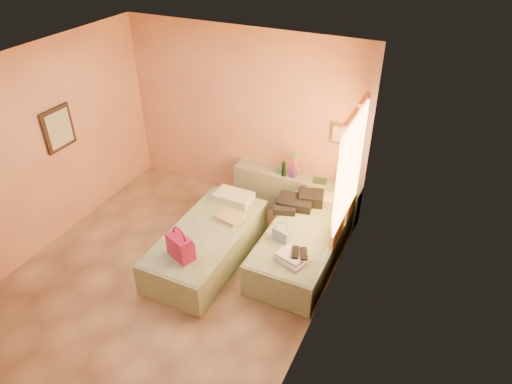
# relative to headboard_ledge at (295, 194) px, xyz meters

# --- Properties ---
(ground) EXTENTS (4.50, 4.50, 0.00)m
(ground) POSITION_rel_headboard_ledge_xyz_m (-0.98, -2.10, -0.33)
(ground) COLOR tan
(ground) RESTS_ON ground
(room_walls) EXTENTS (4.02, 4.51, 2.81)m
(room_walls) POSITION_rel_headboard_ledge_xyz_m (-0.77, -1.53, 1.46)
(room_walls) COLOR tan
(room_walls) RESTS_ON ground
(headboard_ledge) EXTENTS (2.05, 0.30, 0.65)m
(headboard_ledge) POSITION_rel_headboard_ledge_xyz_m (0.00, 0.00, 0.00)
(headboard_ledge) COLOR gray
(headboard_ledge) RESTS_ON ground
(bed_left) EXTENTS (0.90, 2.00, 0.50)m
(bed_left) POSITION_rel_headboard_ledge_xyz_m (-0.68, -1.61, -0.08)
(bed_left) COLOR #A1BB96
(bed_left) RESTS_ON ground
(bed_right) EXTENTS (0.90, 2.00, 0.50)m
(bed_right) POSITION_rel_headboard_ledge_xyz_m (0.52, -1.05, -0.08)
(bed_right) COLOR #A1BB96
(bed_right) RESTS_ON ground
(water_bottle) EXTENTS (0.08, 0.08, 0.24)m
(water_bottle) POSITION_rel_headboard_ledge_xyz_m (-0.19, -0.07, 0.45)
(water_bottle) COLOR #13361E
(water_bottle) RESTS_ON headboard_ledge
(rainbow_box) EXTENTS (0.10, 0.10, 0.40)m
(rainbow_box) POSITION_rel_headboard_ledge_xyz_m (-0.04, -0.03, 0.52)
(rainbow_box) COLOR #A51446
(rainbow_box) RESTS_ON headboard_ledge
(small_dish) EXTENTS (0.14, 0.14, 0.03)m
(small_dish) POSITION_rel_headboard_ledge_xyz_m (-0.33, 0.01, 0.34)
(small_dish) COLOR #4C8B6E
(small_dish) RESTS_ON headboard_ledge
(green_book) EXTENTS (0.22, 0.18, 0.03)m
(green_book) POSITION_rel_headboard_ledge_xyz_m (0.38, 0.00, 0.34)
(green_book) COLOR #213E28
(green_book) RESTS_ON headboard_ledge
(flower_vase) EXTENTS (0.24, 0.24, 0.24)m
(flower_vase) POSITION_rel_headboard_ledge_xyz_m (0.71, 0.02, 0.45)
(flower_vase) COLOR white
(flower_vase) RESTS_ON headboard_ledge
(magenta_handbag) EXTENTS (0.40, 0.31, 0.33)m
(magenta_handbag) POSITION_rel_headboard_ledge_xyz_m (-0.69, -2.21, 0.34)
(magenta_handbag) COLOR #A51446
(magenta_handbag) RESTS_ON bed_left
(khaki_garment) EXTENTS (0.40, 0.34, 0.06)m
(khaki_garment) POSITION_rel_headboard_ledge_xyz_m (-0.52, -1.24, 0.21)
(khaki_garment) COLOR tan
(khaki_garment) RESTS_ON bed_left
(clothes_pile) EXTENTS (0.62, 0.62, 0.16)m
(clothes_pile) POSITION_rel_headboard_ledge_xyz_m (0.24, -0.55, 0.26)
(clothes_pile) COLOR black
(clothes_pile) RESTS_ON bed_right
(blue_handbag) EXTENTS (0.27, 0.18, 0.16)m
(blue_handbag) POSITION_rel_headboard_ledge_xyz_m (0.32, -1.35, 0.26)
(blue_handbag) COLOR #3F6297
(blue_handbag) RESTS_ON bed_right
(towel_stack) EXTENTS (0.43, 0.40, 0.10)m
(towel_stack) POSITION_rel_headboard_ledge_xyz_m (0.61, -1.69, 0.23)
(towel_stack) COLOR silver
(towel_stack) RESTS_ON bed_right
(sandal_pair) EXTENTS (0.24, 0.27, 0.02)m
(sandal_pair) POSITION_rel_headboard_ledge_xyz_m (0.67, -1.64, 0.29)
(sandal_pair) COLOR black
(sandal_pair) RESTS_ON towel_stack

